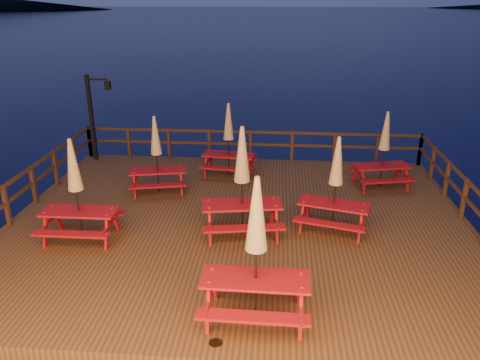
% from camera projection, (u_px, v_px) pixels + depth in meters
% --- Properties ---
extents(ground, '(500.00, 500.00, 0.00)m').
position_uv_depth(ground, '(239.00, 235.00, 12.36)').
color(ground, black).
rests_on(ground, ground).
extents(deck, '(12.00, 10.00, 0.40)m').
position_uv_depth(deck, '(239.00, 228.00, 12.29)').
color(deck, '#4C2A18').
rests_on(deck, ground).
extents(deck_piles, '(11.44, 9.44, 1.40)m').
position_uv_depth(deck_piles, '(239.00, 245.00, 12.47)').
color(deck_piles, '#3E2513').
rests_on(deck_piles, ground).
extents(railing, '(11.80, 9.75, 1.10)m').
position_uv_depth(railing, '(244.00, 170.00, 13.58)').
color(railing, '#3E2513').
rests_on(railing, deck).
extents(lamp_post, '(0.85, 0.18, 3.00)m').
position_uv_depth(lamp_post, '(95.00, 110.00, 16.18)').
color(lamp_post, black).
rests_on(lamp_post, deck).
extents(picnic_table_0, '(1.87, 1.65, 2.32)m').
position_uv_depth(picnic_table_0, '(156.00, 154.00, 13.61)').
color(picnic_table_0, maroon).
rests_on(picnic_table_0, deck).
extents(picnic_table_1, '(2.02, 1.81, 2.44)m').
position_uv_depth(picnic_table_1, '(336.00, 183.00, 11.31)').
color(picnic_table_1, maroon).
rests_on(picnic_table_1, deck).
extents(picnic_table_2, '(1.78, 1.47, 2.53)m').
position_uv_depth(picnic_table_2, '(76.00, 189.00, 10.85)').
color(picnic_table_2, maroon).
rests_on(picnic_table_2, deck).
extents(picnic_table_3, '(1.91, 1.70, 2.36)m').
position_uv_depth(picnic_table_3, '(384.00, 149.00, 13.96)').
color(picnic_table_3, maroon).
rests_on(picnic_table_3, deck).
extents(picnic_table_4, '(1.96, 1.62, 2.77)m').
position_uv_depth(picnic_table_4, '(256.00, 248.00, 8.07)').
color(picnic_table_4, maroon).
rests_on(picnic_table_4, deck).
extents(picnic_table_5, '(2.14, 1.86, 2.74)m').
position_uv_depth(picnic_table_5, '(242.00, 180.00, 11.06)').
color(picnic_table_5, maroon).
rests_on(picnic_table_5, deck).
extents(picnic_table_6, '(1.82, 1.56, 2.38)m').
position_uv_depth(picnic_table_6, '(229.00, 139.00, 14.91)').
color(picnic_table_6, maroon).
rests_on(picnic_table_6, deck).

